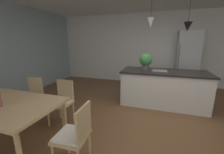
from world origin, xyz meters
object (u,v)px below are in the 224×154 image
object	(u,v)px
chair_kitchen_end	(75,134)
kitchen_island	(163,88)
potted_plant_on_island	(146,61)
chair_far_left	(32,96)
refrigerator	(187,61)
dining_table	(2,107)
chair_far_right	(62,101)

from	to	relation	value
chair_kitchen_end	kitchen_island	bearing A→B (deg)	65.16
kitchen_island	potted_plant_on_island	bearing A→B (deg)	180.00
chair_far_left	potted_plant_on_island	bearing A→B (deg)	34.74
chair_far_left	refrigerator	bearing A→B (deg)	42.70
dining_table	chair_far_right	bearing A→B (deg)	65.87
dining_table	chair_kitchen_end	size ratio (longest dim) A/B	1.96
chair_kitchen_end	chair_far_left	size ratio (longest dim) A/B	1.00
chair_far_right	kitchen_island	bearing A→B (deg)	38.57
kitchen_island	refrigerator	bearing A→B (deg)	64.95
dining_table	potted_plant_on_island	world-z (taller)	potted_plant_on_island
chair_far_left	refrigerator	xyz separation A→B (m)	(3.51, 3.23, 0.52)
chair_far_right	potted_plant_on_island	xyz separation A→B (m)	(1.48, 1.56, 0.67)
kitchen_island	chair_far_left	bearing A→B (deg)	-150.20
refrigerator	chair_far_left	bearing A→B (deg)	-137.30
chair_far_right	kitchen_island	size ratio (longest dim) A/B	0.41
dining_table	kitchen_island	bearing A→B (deg)	45.94
kitchen_island	potted_plant_on_island	world-z (taller)	potted_plant_on_island
kitchen_island	refrigerator	size ratio (longest dim) A/B	1.07
dining_table	potted_plant_on_island	size ratio (longest dim) A/B	3.91
chair_far_left	kitchen_island	world-z (taller)	kitchen_island
dining_table	chair_kitchen_end	xyz separation A→B (m)	(1.22, 0.00, -0.20)
kitchen_island	chair_far_right	bearing A→B (deg)	-141.43
chair_kitchen_end	chair_far_left	world-z (taller)	same
chair_far_right	chair_kitchen_end	bearing A→B (deg)	-45.62
chair_far_right	potted_plant_on_island	size ratio (longest dim) A/B	2.00
dining_table	chair_kitchen_end	distance (m)	1.24
kitchen_island	potted_plant_on_island	distance (m)	0.83
kitchen_island	dining_table	bearing A→B (deg)	-134.06
chair_kitchen_end	chair_far_left	bearing A→B (deg)	151.94
dining_table	kitchen_island	size ratio (longest dim) A/B	0.80
chair_kitchen_end	potted_plant_on_island	bearing A→B (deg)	75.08
chair_far_right	refrigerator	size ratio (longest dim) A/B	0.44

